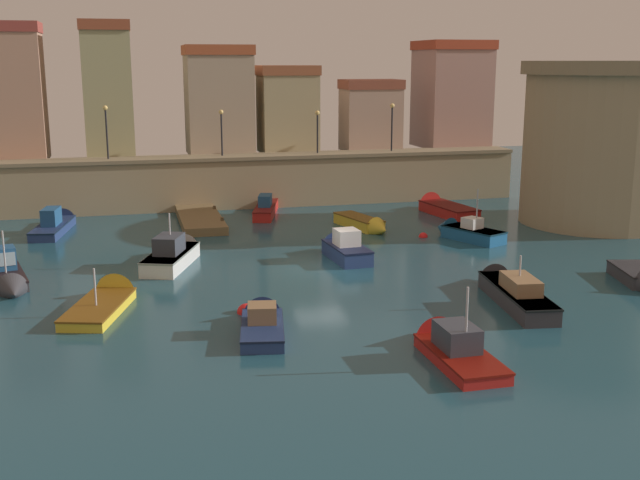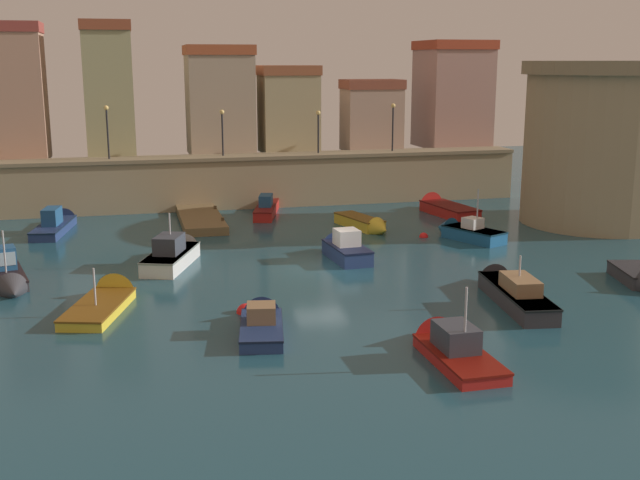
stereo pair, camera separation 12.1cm
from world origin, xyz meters
name	(u,v)px [view 2 (the right image)]	position (x,y,z in m)	size (l,w,h in m)	color
ground_plane	(320,269)	(0.00, 0.00, 0.00)	(100.97, 100.97, 0.00)	#1E4756
quay_wall	(259,180)	(0.00, 18.03, 1.83)	(37.77, 2.71, 3.62)	#9E8966
old_town_backdrop	(252,97)	(0.15, 21.54, 7.44)	(36.40, 6.04, 9.36)	tan
fortress_tower	(603,143)	(19.79, 6.86, 5.08)	(10.36, 10.36, 10.03)	#9E8966
pier_dock	(201,219)	(-4.65, 12.76, 0.25)	(2.56, 8.14, 0.70)	brown
quay_lamp_0	(107,124)	(-10.15, 18.03, 5.97)	(0.32, 0.32, 3.54)	black
quay_lamp_1	(222,125)	(-2.50, 18.03, 5.74)	(0.32, 0.32, 3.15)	black
quay_lamp_2	(318,124)	(4.30, 18.03, 5.65)	(0.32, 0.32, 3.00)	black
quay_lamp_3	(393,119)	(9.87, 18.03, 5.90)	(0.32, 0.32, 3.42)	black
moored_boat_0	(176,252)	(-6.84, 2.98, 0.53)	(3.69, 6.32, 3.12)	white
moored_boat_1	(58,223)	(-13.30, 12.94, 0.41)	(2.57, 7.02, 1.98)	navy
moored_boat_2	(510,289)	(6.64, -6.99, 0.48)	(2.42, 7.38, 2.54)	#333338
moored_boat_4	(262,320)	(-4.32, -8.12, 0.33)	(2.33, 5.01, 1.64)	navy
moored_boat_5	(366,224)	(4.92, 8.38, 0.36)	(2.56, 5.19, 1.26)	gold
moored_boat_6	(8,278)	(-14.54, 0.39, 0.41)	(2.65, 5.59, 2.93)	#333338
moored_boat_7	(268,206)	(0.07, 15.14, 0.45)	(2.99, 6.89, 1.65)	red
moored_boat_8	(441,207)	(11.47, 12.43, 0.38)	(2.73, 6.33, 1.73)	red
moored_boat_9	(343,248)	(1.71, 1.97, 0.53)	(1.85, 4.70, 1.95)	navy
moored_boat_10	(108,298)	(-10.06, -3.45, 0.24)	(3.39, 6.21, 2.61)	gold
moored_boat_11	(465,231)	(9.72, 4.56, 0.43)	(3.23, 4.84, 3.36)	#195689
moored_boat_12	(447,344)	(1.53, -12.33, 0.36)	(1.79, 5.42, 3.41)	red
mooring_buoy_0	(424,237)	(7.58, 5.54, 0.00)	(0.53, 0.53, 0.53)	red
mooring_buoy_1	(246,313)	(-4.62, -6.01, 0.00)	(0.75, 0.75, 0.75)	red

